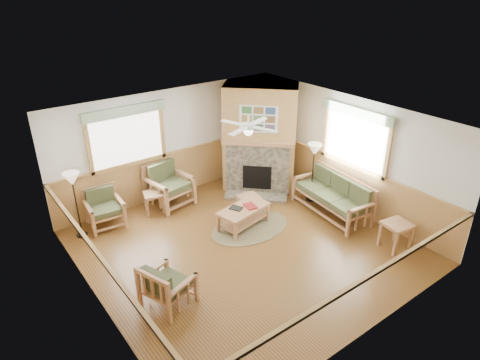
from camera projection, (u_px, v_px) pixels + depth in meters
floor at (245, 247)px, 8.86m from camera, size 6.00×6.00×0.01m
ceiling at (246, 122)px, 7.68m from camera, size 6.00×6.00×0.01m
wall_back at (170, 144)px, 10.42m from camera, size 6.00×0.02×2.70m
wall_front at (373, 265)px, 6.11m from camera, size 6.00×0.02×2.70m
wall_left at (93, 242)px, 6.64m from camera, size 0.02×6.00×2.70m
wall_right at (348, 153)px, 9.89m from camera, size 0.02×6.00×2.70m
wainscot at (245, 224)px, 8.62m from camera, size 6.00×6.00×1.10m
fireplace at (260, 137)px, 10.85m from camera, size 3.11×3.11×2.70m
window_back at (122, 105)px, 9.28m from camera, size 1.90×0.16×1.50m
window_right at (360, 106)px, 9.21m from camera, size 0.16×1.90×1.50m
ceiling_fan at (248, 117)px, 8.07m from camera, size 1.59×1.59×0.36m
sofa at (332, 196)px, 9.91m from camera, size 2.05×1.03×0.91m
armchair_back_left at (104, 208)px, 9.44m from camera, size 0.81×0.81×0.84m
armchair_back_right at (169, 185)px, 10.28m from camera, size 1.05×1.05×1.03m
armchair_left at (168, 284)px, 7.16m from camera, size 0.93×0.93×0.82m
coffee_table at (243, 217)px, 9.47m from camera, size 1.27×0.81×0.47m
end_table_chairs at (154, 203)px, 10.05m from camera, size 0.55×0.54×0.49m
end_table_sofa at (396, 235)px, 8.71m from camera, size 0.59×0.57×0.58m
footstool at (249, 204)px, 10.08m from camera, size 0.51×0.51×0.40m
braided_rug at (250, 227)px, 9.53m from camera, size 2.45×2.45×0.01m
floor_lamp_left at (77, 205)px, 8.92m from camera, size 0.42×0.42×1.49m
floor_lamp_right at (313, 173)px, 10.35m from camera, size 0.41×0.41×1.50m
book_red at (250, 206)px, 9.40m from camera, size 0.27×0.33×0.03m
book_dark at (236, 208)px, 9.32m from camera, size 0.30×0.33×0.03m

